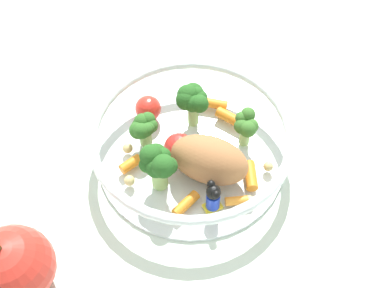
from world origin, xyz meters
name	(u,v)px	position (x,y,z in m)	size (l,w,h in m)	color
ground_plane	(187,159)	(0.00, 0.00, 0.00)	(2.40, 2.40, 0.00)	silver
food_container	(191,144)	(0.00, 0.00, 0.03)	(0.22, 0.22, 0.07)	white
loose_apple	(13,267)	(0.19, 0.08, 0.04)	(0.07, 0.07, 0.09)	red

